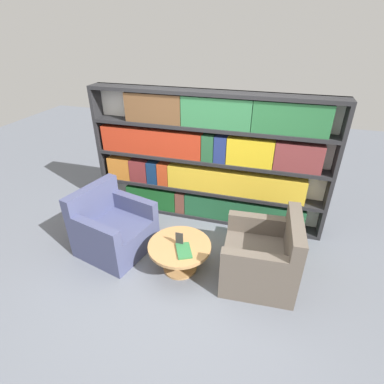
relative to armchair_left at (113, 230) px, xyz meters
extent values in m
plane|color=slate|center=(1.02, -0.33, -0.30)|extent=(14.00, 14.00, 0.00)
cube|color=silver|center=(1.02, 1.23, 0.67)|extent=(3.45, 0.05, 1.96)
cube|color=#262628|center=(-0.68, 1.10, 0.67)|extent=(0.05, 0.30, 1.96)
cube|color=#262628|center=(2.72, 1.10, 0.67)|extent=(0.05, 0.30, 1.96)
cube|color=#262628|center=(1.02, 1.10, -0.28)|extent=(3.35, 0.30, 0.05)
cube|color=#262628|center=(1.02, 1.10, 0.18)|extent=(3.35, 0.30, 0.05)
cube|color=#262628|center=(1.02, 1.10, 0.67)|extent=(3.35, 0.30, 0.05)
cube|color=#262628|center=(1.02, 1.10, 1.16)|extent=(3.35, 0.30, 0.05)
cube|color=#262628|center=(1.02, 1.10, 1.63)|extent=(3.35, 0.30, 0.05)
cube|color=#195723|center=(0.11, 1.08, -0.08)|extent=(0.83, 0.20, 0.35)
cube|color=brown|center=(0.61, 1.08, -0.08)|extent=(0.15, 0.20, 0.35)
cube|color=#205935|center=(1.60, 1.08, -0.08)|extent=(1.80, 0.20, 0.35)
cube|color=#C87428|center=(-0.40, 1.08, 0.39)|extent=(0.37, 0.20, 0.35)
cube|color=maroon|center=(-0.07, 1.08, 0.39)|extent=(0.28, 0.20, 0.35)
cube|color=navy|center=(0.17, 1.08, 0.39)|extent=(0.17, 0.20, 0.35)
cube|color=#BF401D|center=(0.34, 1.08, 0.39)|extent=(0.17, 0.20, 0.35)
cube|color=gold|center=(1.44, 1.08, 0.39)|extent=(2.00, 0.20, 0.35)
cube|color=#B83119|center=(0.17, 1.08, 0.89)|extent=(1.55, 0.20, 0.38)
cube|color=#255934|center=(1.04, 1.08, 0.89)|extent=(0.17, 0.20, 0.38)
cube|color=navy|center=(1.21, 1.08, 0.89)|extent=(0.17, 0.20, 0.38)
cube|color=gold|center=(1.62, 1.08, 0.89)|extent=(0.63, 0.20, 0.38)
cube|color=brown|center=(2.25, 1.08, 0.89)|extent=(0.61, 0.20, 0.38)
cube|color=brown|center=(0.24, 1.08, 1.39)|extent=(0.82, 0.20, 0.40)
cube|color=#317745|center=(1.13, 1.08, 1.39)|extent=(0.94, 0.20, 0.40)
cube|color=#286938|center=(2.08, 1.08, 1.39)|extent=(0.94, 0.20, 0.40)
cube|color=#42476B|center=(0.04, -0.01, -0.09)|extent=(1.01, 1.02, 0.42)
cube|color=#42476B|center=(-0.30, 0.07, 0.34)|extent=(0.34, 0.85, 0.46)
cube|color=#42476B|center=(0.02, -0.38, 0.23)|extent=(0.70, 0.28, 0.24)
cube|color=#42476B|center=(0.20, 0.33, 0.23)|extent=(0.70, 0.28, 0.24)
cube|color=brown|center=(1.93, -0.01, -0.09)|extent=(0.88, 0.90, 0.42)
cube|color=brown|center=(2.28, 0.01, 0.34)|extent=(0.19, 0.85, 0.46)
cube|color=brown|center=(1.84, 0.35, 0.23)|extent=(0.70, 0.16, 0.24)
cube|color=brown|center=(1.89, -0.38, 0.23)|extent=(0.70, 0.16, 0.24)
cylinder|color=#AD7F4C|center=(0.99, -0.13, -0.13)|extent=(0.14, 0.14, 0.34)
cylinder|color=#AD7F4C|center=(0.99, -0.13, -0.29)|extent=(0.43, 0.43, 0.03)
cylinder|color=#AD7F4C|center=(0.99, -0.13, 0.06)|extent=(0.77, 0.77, 0.04)
cube|color=black|center=(0.99, -0.13, 0.08)|extent=(0.06, 0.06, 0.01)
cube|color=#2D2D2D|center=(0.99, -0.13, 0.16)|extent=(0.09, 0.01, 0.18)
cube|color=#2D703D|center=(1.07, -0.23, 0.09)|extent=(0.27, 0.32, 0.02)
camera|label=1|loc=(1.93, -2.81, 2.44)|focal=28.00mm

